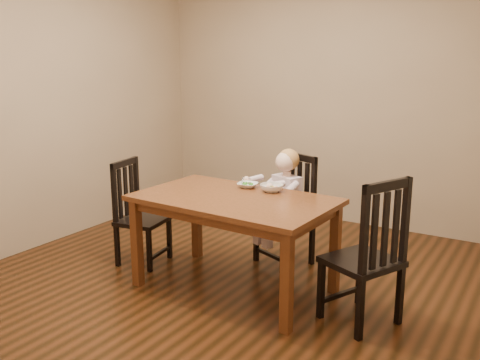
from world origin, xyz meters
The scene contains 9 objects.
room centered at (0.00, 0.00, 1.35)m, with size 4.01×4.01×2.71m.
dining_table centered at (0.13, -0.13, 0.66)m, with size 1.54×0.97×0.75m.
chair_child centered at (0.23, 0.60, 0.46)m, with size 0.53×0.52×0.96m.
chair_left centered at (-0.90, -0.09, 0.44)m, with size 0.44×0.45×0.92m.
chair_right centered at (1.19, -0.15, 0.50)m, with size 0.57×0.58×1.04m.
toddler centered at (0.22, 0.56, 0.61)m, with size 0.32×0.40×0.56m, color silver, non-canonical shape.
bowl_peas centered at (0.06, 0.19, 0.77)m, with size 0.16×0.16×0.04m, color silver.
bowl_veg centered at (0.29, 0.17, 0.78)m, with size 0.18×0.18×0.06m, color silver.
fork centered at (0.02, 0.17, 0.79)m, with size 0.05×0.11×0.04m.
Camera 1 is at (2.21, -3.46, 1.81)m, focal length 40.00 mm.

